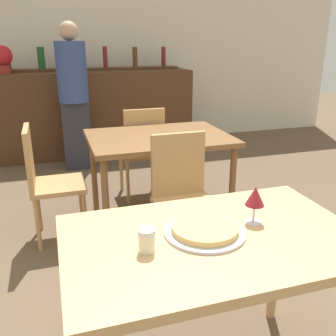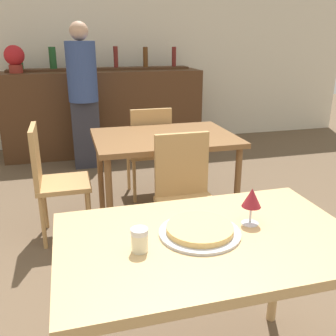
{
  "view_description": "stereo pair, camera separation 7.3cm",
  "coord_description": "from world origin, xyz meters",
  "views": [
    {
      "loc": [
        -0.56,
        -1.18,
        1.5
      ],
      "look_at": [
        -0.01,
        0.55,
        0.87
      ],
      "focal_mm": 40.0,
      "sensor_mm": 36.0,
      "label": 1
    },
    {
      "loc": [
        -0.49,
        -1.2,
        1.5
      ],
      "look_at": [
        -0.01,
        0.55,
        0.87
      ],
      "focal_mm": 40.0,
      "sensor_mm": 36.0,
      "label": 2
    }
  ],
  "objects": [
    {
      "name": "wall_back",
      "position": [
        0.0,
        4.39,
        1.4
      ],
      "size": [
        8.0,
        0.05,
        2.8
      ],
      "color": "silver",
      "rests_on": "ground_plane"
    },
    {
      "name": "person_standing",
      "position": [
        -0.29,
        3.3,
        0.92
      ],
      "size": [
        0.34,
        0.34,
        1.69
      ],
      "color": "#2D2D38",
      "rests_on": "ground_plane"
    },
    {
      "name": "chair_far_side_back",
      "position": [
        0.24,
        2.18,
        0.52
      ],
      "size": [
        0.4,
        0.4,
        0.9
      ],
      "rotation": [
        0.0,
        0.0,
        3.14
      ],
      "color": "tan",
      "rests_on": "ground_plane"
    },
    {
      "name": "chair_far_side_front",
      "position": [
        0.24,
        1.03,
        0.52
      ],
      "size": [
        0.4,
        0.4,
        0.9
      ],
      "color": "tan",
      "rests_on": "ground_plane"
    },
    {
      "name": "cheese_shaker",
      "position": [
        -0.28,
        -0.03,
        0.82
      ],
      "size": [
        0.06,
        0.06,
        0.09
      ],
      "color": "beige",
      "rests_on": "dining_table_near"
    },
    {
      "name": "pizza_tray",
      "position": [
        -0.03,
        0.03,
        0.79
      ],
      "size": [
        0.32,
        0.32,
        0.04
      ],
      "color": "#B7B7BC",
      "rests_on": "dining_table_near"
    },
    {
      "name": "chair_far_side_left",
      "position": [
        -0.64,
        1.6,
        0.52
      ],
      "size": [
        0.4,
        0.4,
        0.9
      ],
      "rotation": [
        0.0,
        0.0,
        1.57
      ],
      "color": "tan",
      "rests_on": "ground_plane"
    },
    {
      "name": "potted_plant",
      "position": [
        -1.05,
        3.83,
        1.29
      ],
      "size": [
        0.24,
        0.24,
        0.33
      ],
      "color": "maroon",
      "rests_on": "bar_counter"
    },
    {
      "name": "bar_back_shelf",
      "position": [
        -0.06,
        4.02,
        1.17
      ],
      "size": [
        2.39,
        0.24,
        0.32
      ],
      "color": "#4C2D19",
      "rests_on": "bar_counter"
    },
    {
      "name": "dining_table_far",
      "position": [
        0.24,
        1.6,
        0.69
      ],
      "size": [
        1.11,
        0.81,
        0.77
      ],
      "color": "brown",
      "rests_on": "ground_plane"
    },
    {
      "name": "wine_glass",
      "position": [
        0.21,
        0.05,
        0.89
      ],
      "size": [
        0.08,
        0.08,
        0.16
      ],
      "color": "silver",
      "rests_on": "dining_table_near"
    },
    {
      "name": "dining_table_near",
      "position": [
        0.0,
        0.0,
        0.68
      ],
      "size": [
        1.17,
        0.73,
        0.77
      ],
      "color": "tan",
      "rests_on": "ground_plane"
    },
    {
      "name": "bar_counter",
      "position": [
        0.0,
        3.88,
        0.55
      ],
      "size": [
        2.6,
        0.56,
        1.1
      ],
      "color": "#4C2D19",
      "rests_on": "ground_plane"
    }
  ]
}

